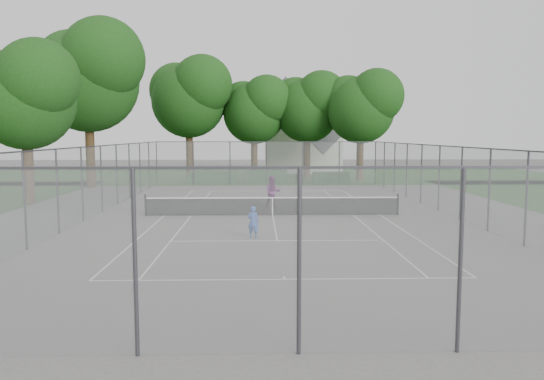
{
  "coord_description": "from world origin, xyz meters",
  "views": [
    {
      "loc": [
        -0.77,
        -26.53,
        4.09
      ],
      "look_at": [
        0.0,
        1.0,
        1.2
      ],
      "focal_mm": 35.0,
      "sensor_mm": 36.0,
      "label": 1
    }
  ],
  "objects_px": {
    "tennis_net": "(273,206)",
    "woman_player": "(273,192)",
    "house": "(302,135)",
    "girl_player": "(253,222)"
  },
  "relations": [
    {
      "from": "girl_player",
      "to": "woman_player",
      "type": "distance_m",
      "value": 8.7
    },
    {
      "from": "house",
      "to": "woman_player",
      "type": "relative_size",
      "value": 5.64
    },
    {
      "from": "girl_player",
      "to": "woman_player",
      "type": "height_order",
      "value": "woman_player"
    },
    {
      "from": "tennis_net",
      "to": "house",
      "type": "bearing_deg",
      "value": 82.5
    },
    {
      "from": "house",
      "to": "woman_player",
      "type": "bearing_deg",
      "value": -98.08
    },
    {
      "from": "tennis_net",
      "to": "girl_player",
      "type": "bearing_deg",
      "value": -99.27
    },
    {
      "from": "tennis_net",
      "to": "house",
      "type": "relative_size",
      "value": 1.29
    },
    {
      "from": "girl_player",
      "to": "woman_player",
      "type": "bearing_deg",
      "value": -83.94
    },
    {
      "from": "tennis_net",
      "to": "woman_player",
      "type": "bearing_deg",
      "value": 88.33
    },
    {
      "from": "woman_player",
      "to": "house",
      "type": "bearing_deg",
      "value": 77.8
    }
  ]
}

